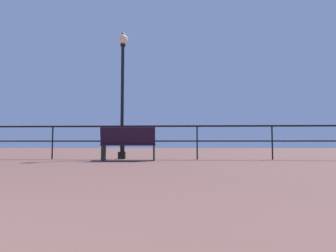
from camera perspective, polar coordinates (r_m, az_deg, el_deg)
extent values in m
cube|color=black|center=(8.67, -9.09, -0.07)|extent=(22.65, 0.05, 0.05)
cube|color=black|center=(8.65, -9.12, -3.11)|extent=(22.65, 0.04, 0.04)
cylinder|color=black|center=(9.38, -22.82, -3.22)|extent=(0.04, 0.04, 1.02)
cylinder|color=black|center=(8.65, -9.12, -3.45)|extent=(0.04, 0.04, 1.02)
cylinder|color=black|center=(8.48, 6.06, -3.47)|extent=(0.04, 0.04, 1.02)
cylinder|color=black|center=(8.91, 20.79, -3.26)|extent=(0.04, 0.04, 1.02)
cube|color=black|center=(8.00, -8.10, -3.87)|extent=(1.55, 0.60, 0.05)
cube|color=black|center=(7.77, -8.31, -2.05)|extent=(1.53, 0.22, 0.50)
cube|color=black|center=(7.94, -2.91, -5.53)|extent=(0.07, 0.46, 0.45)
cube|color=black|center=(8.15, -2.84, -2.91)|extent=(0.06, 0.36, 0.04)
cube|color=black|center=(8.13, -13.20, -5.39)|extent=(0.07, 0.46, 0.45)
cube|color=black|center=(8.33, -12.85, -2.84)|extent=(0.06, 0.36, 0.04)
cylinder|color=black|center=(8.94, -9.57, -6.01)|extent=(0.25, 0.25, 0.22)
cylinder|color=black|center=(9.05, -9.45, 5.67)|extent=(0.10, 0.10, 3.45)
cylinder|color=black|center=(9.49, -9.33, 16.18)|extent=(0.17, 0.17, 0.06)
sphere|color=#F8DDBE|center=(9.56, -9.32, 17.27)|extent=(0.33, 0.33, 0.33)
cone|color=black|center=(9.64, -9.30, 18.46)|extent=(0.12, 0.12, 0.10)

